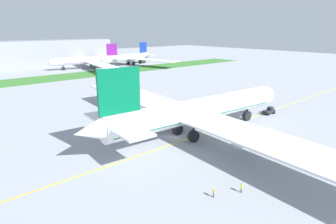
{
  "coord_description": "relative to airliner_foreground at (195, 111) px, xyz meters",
  "views": [
    {
      "loc": [
        -45.39,
        -49.55,
        26.02
      ],
      "look_at": [
        4.23,
        7.59,
        4.07
      ],
      "focal_mm": 30.71,
      "sensor_mm": 36.0,
      "label": 1
    }
  ],
  "objects": [
    {
      "name": "apron_taxi_line",
      "position": [
        -4.72,
        -0.79,
        -6.36
      ],
      "size": [
        280.0,
        0.36,
        0.01
      ],
      "primitive_type": "cube",
      "color": "yellow",
      "rests_on": "ground"
    },
    {
      "name": "grass_median_strip",
      "position": [
        -4.72,
        112.37,
        -6.31
      ],
      "size": [
        320.0,
        24.0,
        0.1
      ],
      "primitive_type": "cube",
      "color": "#38722D",
      "rests_on": "ground"
    },
    {
      "name": "terminal_building",
      "position": [
        11.89,
        173.7,
        2.64
      ],
      "size": [
        118.32,
        20.0,
        18.0
      ],
      "primitive_type": "cube",
      "color": "gray",
      "rests_on": "ground"
    },
    {
      "name": "parked_airliner_far_centre",
      "position": [
        68.88,
        134.45,
        -0.92
      ],
      "size": [
        50.98,
        82.64,
        16.02
      ],
      "color": "white",
      "rests_on": "ground"
    },
    {
      "name": "ground_plane",
      "position": [
        -4.72,
        2.23,
        -6.36
      ],
      "size": [
        600.0,
        600.0,
        0.0
      ],
      "primitive_type": "plane",
      "color": "#9399A0",
      "rests_on": "ground"
    },
    {
      "name": "ground_crew_wingwalker_port",
      "position": [
        -13.51,
        -23.62,
        -5.37
      ],
      "size": [
        0.48,
        0.47,
        1.64
      ],
      "color": "black",
      "rests_on": "ground"
    },
    {
      "name": "pushback_tug",
      "position": [
        31.53,
        -2.31,
        -5.36
      ],
      "size": [
        6.12,
        2.54,
        2.2
      ],
      "color": "#26262B",
      "rests_on": "ground"
    },
    {
      "name": "ground_crew_marshaller_front",
      "position": [
        -18.06,
        -21.55,
        -5.39
      ],
      "size": [
        0.45,
        0.47,
        1.6
      ],
      "color": "black",
      "rests_on": "ground"
    },
    {
      "name": "airliner_foreground",
      "position": [
        0.0,
        0.0,
        0.0
      ],
      "size": [
        61.67,
        99.04,
        18.73
      ],
      "color": "white",
      "rests_on": "ground"
    },
    {
      "name": "parked_airliner_far_left",
      "position": [
        37.82,
        135.89,
        -0.89
      ],
      "size": [
        50.43,
        81.08,
        16.13
      ],
      "color": "white",
      "rests_on": "ground"
    }
  ]
}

